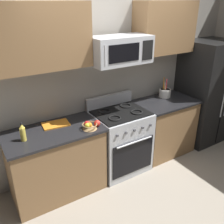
# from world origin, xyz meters

# --- Properties ---
(ground_plane) EXTENTS (16.00, 16.00, 0.00)m
(ground_plane) POSITION_xyz_m (0.00, 0.00, 0.00)
(ground_plane) COLOR gray
(wall_back) EXTENTS (8.00, 0.10, 2.60)m
(wall_back) POSITION_xyz_m (0.00, 1.02, 1.30)
(wall_back) COLOR #9E998E
(wall_back) RESTS_ON ground
(counter_left) EXTENTS (1.19, 0.65, 0.91)m
(counter_left) POSITION_xyz_m (-0.99, 0.63, 0.46)
(counter_left) COLOR olive
(counter_left) RESTS_ON ground
(range_oven) EXTENTS (0.76, 0.69, 1.09)m
(range_oven) POSITION_xyz_m (-0.00, 0.63, 0.47)
(range_oven) COLOR #B2B5BA
(range_oven) RESTS_ON ground
(counter_right) EXTENTS (0.95, 0.65, 0.91)m
(counter_right) POSITION_xyz_m (0.87, 0.63, 0.46)
(counter_right) COLOR olive
(counter_right) RESTS_ON ground
(refrigerator) EXTENTS (0.85, 0.76, 1.77)m
(refrigerator) POSITION_xyz_m (1.79, 0.61, 0.88)
(refrigerator) COLOR black
(refrigerator) RESTS_ON ground
(microwave) EXTENTS (0.79, 0.44, 0.35)m
(microwave) POSITION_xyz_m (-0.00, 0.66, 1.78)
(microwave) COLOR #B2B5BA
(upper_cabinets_left) EXTENTS (1.18, 0.34, 0.73)m
(upper_cabinets_left) POSITION_xyz_m (-0.99, 0.80, 1.99)
(upper_cabinets_left) COLOR olive
(upper_cabinets_right) EXTENTS (0.94, 0.34, 0.73)m
(upper_cabinets_right) POSITION_xyz_m (0.87, 0.80, 1.99)
(upper_cabinets_right) COLOR olive
(utensil_crock) EXTENTS (0.19, 0.19, 0.32)m
(utensil_crock) POSITION_xyz_m (0.97, 0.77, 0.98)
(utensil_crock) COLOR white
(utensil_crock) RESTS_ON counter_right
(fruit_basket) EXTENTS (0.19, 0.19, 0.10)m
(fruit_basket) POSITION_xyz_m (-0.58, 0.45, 0.95)
(fruit_basket) COLOR #9E7A4C
(fruit_basket) RESTS_ON counter_left
(apple_loose) EXTENTS (0.08, 0.08, 0.08)m
(apple_loose) POSITION_xyz_m (-0.47, 0.45, 0.95)
(apple_loose) COLOR red
(apple_loose) RESTS_ON counter_left
(cutting_board) EXTENTS (0.35, 0.25, 0.02)m
(cutting_board) POSITION_xyz_m (-0.90, 0.77, 0.92)
(cutting_board) COLOR orange
(cutting_board) RESTS_ON counter_left
(bottle_oil) EXTENTS (0.06, 0.06, 0.22)m
(bottle_oil) POSITION_xyz_m (-1.34, 0.59, 1.01)
(bottle_oil) COLOR gold
(bottle_oil) RESTS_ON counter_left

